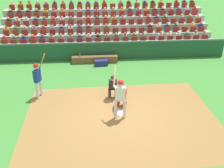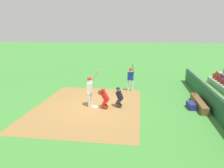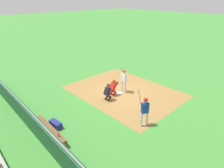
# 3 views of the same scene
# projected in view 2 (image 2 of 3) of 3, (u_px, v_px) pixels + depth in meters

# --- Properties ---
(ground_plane) EXTENTS (160.00, 160.00, 0.00)m
(ground_plane) POSITION_uv_depth(u_px,v_px,m) (96.00, 107.00, 12.78)
(ground_plane) COLOR #408A37
(infield_dirt_patch) EXTENTS (8.61, 6.60, 0.01)m
(infield_dirt_patch) POSITION_uv_depth(u_px,v_px,m) (88.00, 106.00, 12.86)
(infield_dirt_patch) COLOR olive
(infield_dirt_patch) RESTS_ON ground_plane
(home_plate_marker) EXTENTS (0.62, 0.62, 0.02)m
(home_plate_marker) POSITION_uv_depth(u_px,v_px,m) (96.00, 106.00, 12.78)
(home_plate_marker) COLOR white
(home_plate_marker) RESTS_ON infield_dirt_patch
(batter_at_plate) EXTENTS (0.57, 0.71, 2.31)m
(batter_at_plate) POSITION_uv_depth(u_px,v_px,m) (90.00, 88.00, 12.59)
(batter_at_plate) COLOR silver
(batter_at_plate) RESTS_ON ground_plane
(catcher_crouching) EXTENTS (0.47, 0.72, 1.27)m
(catcher_crouching) POSITION_uv_depth(u_px,v_px,m) (104.00, 97.00, 12.40)
(catcher_crouching) COLOR red
(catcher_crouching) RESTS_ON ground_plane
(home_plate_umpire) EXTENTS (0.48, 0.48, 1.30)m
(home_plate_umpire) POSITION_uv_depth(u_px,v_px,m) (119.00, 96.00, 12.59)
(home_plate_umpire) COLOR #292320
(home_plate_umpire) RESTS_ON ground_plane
(dugout_wall) EXTENTS (16.00, 0.24, 1.27)m
(dugout_wall) POSITION_uv_depth(u_px,v_px,m) (214.00, 103.00, 11.60)
(dugout_wall) COLOR #1D4D2E
(dugout_wall) RESTS_ON ground_plane
(dugout_bench) EXTENTS (3.04, 0.40, 0.44)m
(dugout_bench) POSITION_uv_depth(u_px,v_px,m) (199.00, 103.00, 12.74)
(dugout_bench) COLOR brown
(dugout_bench) RESTS_ON ground_plane
(water_bottle_on_bench) EXTENTS (0.07, 0.07, 0.24)m
(water_bottle_on_bench) POSITION_uv_depth(u_px,v_px,m) (195.00, 94.00, 13.59)
(water_bottle_on_bench) COLOR #D74827
(water_bottle_on_bench) RESTS_ON dugout_bench
(equipment_duffel_bag) EXTENTS (0.88, 0.46, 0.37)m
(equipment_duffel_bag) POSITION_uv_depth(u_px,v_px,m) (191.00, 106.00, 12.44)
(equipment_duffel_bag) COLOR navy
(equipment_duffel_bag) RESTS_ON ground_plane
(on_deck_batter) EXTENTS (0.67, 0.55, 2.26)m
(on_deck_batter) POSITION_uv_depth(u_px,v_px,m) (131.00, 77.00, 15.96)
(on_deck_batter) COLOR silver
(on_deck_batter) RESTS_ON ground_plane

